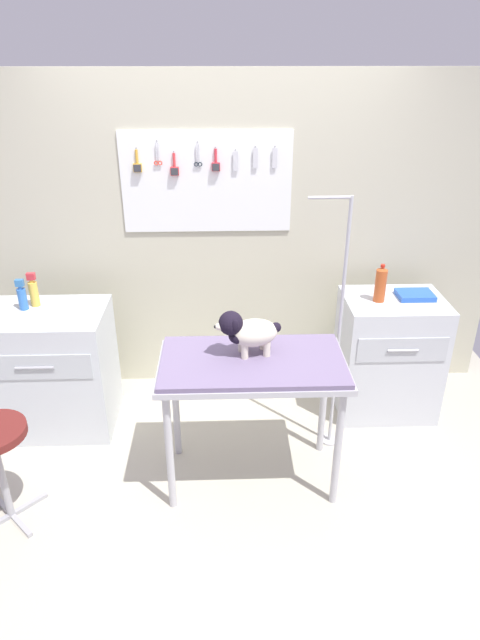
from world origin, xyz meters
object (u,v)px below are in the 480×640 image
dog (247,331)px  counter_left (52,369)px  grooming_arm (337,340)px  soda_bottle (381,284)px  cabinet_right (388,355)px  grooming_table (252,373)px  spray_bottle_short (22,297)px

dog → counter_left: size_ratio=0.43×
grooming_arm → soda_bottle: (0.35, 0.37, 0.21)m
cabinet_right → soda_bottle: bearing=-170.7°
soda_bottle → counter_left: bearing=-177.8°
dog → cabinet_right: (1.04, 0.64, -0.55)m
grooming_table → dog: size_ratio=2.81×
grooming_table → spray_bottle_short: spray_bottle_short is taller
dog → cabinet_right: bearing=31.8°
grooming_table → soda_bottle: bearing=37.6°
grooming_table → grooming_arm: 0.63m
grooming_table → cabinet_right: size_ratio=1.21×
dog → spray_bottle_short: size_ratio=1.81×
counter_left → soda_bottle: bearing=2.2°
spray_bottle_short → grooming_arm: bearing=-9.6°
grooming_table → spray_bottle_short: size_ratio=5.08×
spray_bottle_short → cabinet_right: bearing=1.2°
grooming_table → spray_bottle_short: 1.62m
grooming_table → cabinet_right: 1.27m
grooming_arm → spray_bottle_short: grooming_arm is taller
grooming_arm → spray_bottle_short: bearing=170.4°
cabinet_right → spray_bottle_short: 2.53m
dog → grooming_arm: bearing=24.0°
dog → counter_left: bearing=157.6°
grooming_arm → dog: 0.66m
grooming_table → dog: 0.25m
grooming_arm → cabinet_right: (0.47, 0.39, -0.35)m
counter_left → grooming_table: bearing=-24.1°
counter_left → cabinet_right: bearing=2.6°
grooming_table → counter_left: 1.50m
dog → soda_bottle: soda_bottle is taller
grooming_table → counter_left: (-1.34, 0.60, -0.32)m
counter_left → cabinet_right: (2.35, 0.10, 0.00)m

